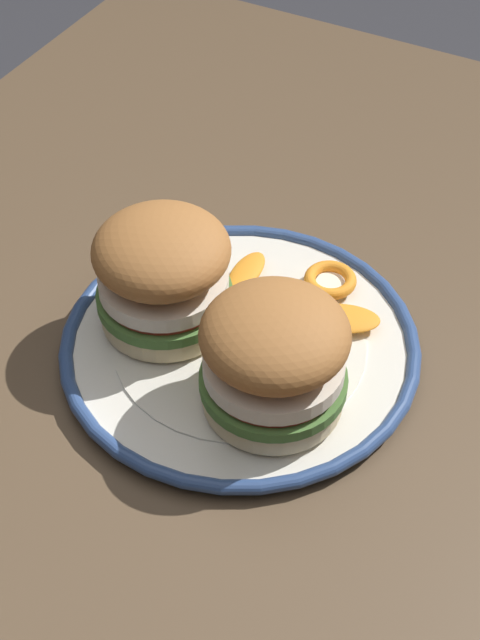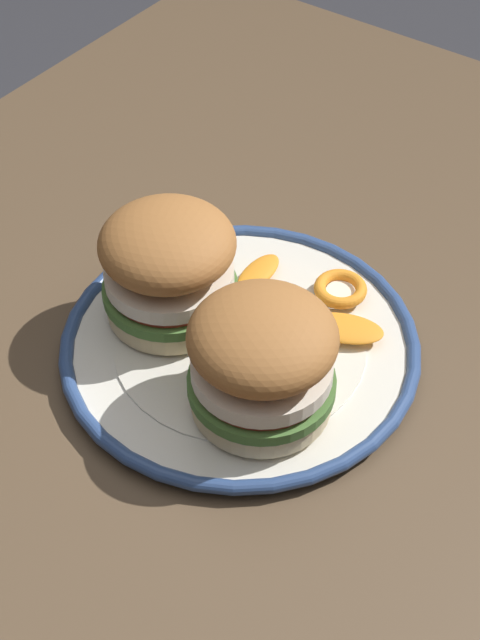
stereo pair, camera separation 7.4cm
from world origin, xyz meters
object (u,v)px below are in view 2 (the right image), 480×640
object	(u,v)px
dinner_plate	(240,345)
sandwich_half_left	(264,356)
dining_table	(246,483)
sandwich_half_right	(169,265)

from	to	relation	value
dinner_plate	sandwich_half_left	distance (m)	0.09
dining_table	dinner_plate	world-z (taller)	dinner_plate
dining_table	sandwich_half_right	xyz separation A→B (m)	(0.04, 0.11, 0.17)
dining_table	sandwich_half_left	distance (m)	0.17
sandwich_half_left	sandwich_half_right	distance (m)	0.13
dinner_plate	dining_table	bearing A→B (deg)	-139.67
dinner_plate	sandwich_half_right	xyz separation A→B (m)	(-0.01, 0.07, 0.06)
dining_table	sandwich_half_left	size ratio (longest dim) A/B	8.49
dinner_plate	sandwich_half_right	distance (m)	0.09
dining_table	sandwich_half_right	bearing A→B (deg)	69.27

